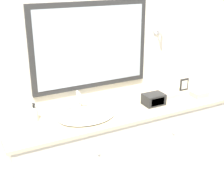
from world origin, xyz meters
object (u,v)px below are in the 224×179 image
Objects in this scene: soap_bottle at (34,114)px; appliance_box at (154,99)px; sink_basin at (86,115)px; picture_frame at (184,85)px.

soap_bottle reaches higher than appliance_box.
appliance_box is (0.67, -0.04, 0.03)m from sink_basin.
sink_basin reaches higher than appliance_box.
picture_frame is at bearing -0.31° from soap_bottle.
appliance_box is (1.08, -0.17, -0.01)m from soap_bottle.
sink_basin is at bearing -17.38° from soap_bottle.
soap_bottle is 0.83× the size of appliance_box.
picture_frame is at bearing 5.93° from sink_basin.
soap_bottle is 1.58m from picture_frame.
picture_frame is (1.58, -0.01, -0.00)m from soap_bottle.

